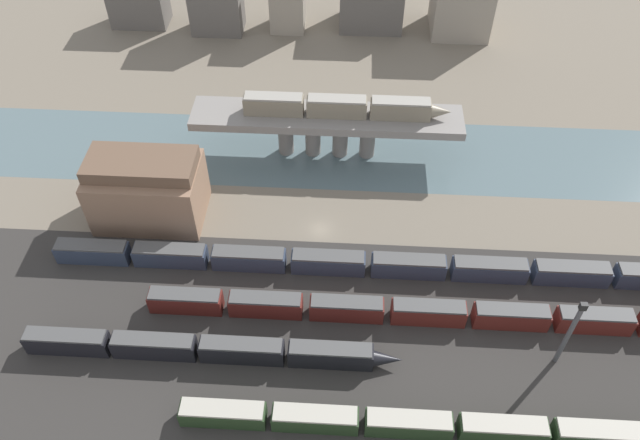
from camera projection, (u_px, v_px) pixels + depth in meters
ground_plane at (320, 230)px, 113.37m from camera, size 400.00×400.00×0.00m
railbed_yard at (312, 343)px, 96.96m from camera, size 280.00×42.00×0.01m
river_water at (326, 152)px, 128.08m from camera, size 320.00×21.97×0.01m
bridge at (327, 123)px, 122.56m from camera, size 53.02×9.25×9.72m
train_on_bridge at (344, 107)px, 119.47m from camera, size 39.92×3.14×3.90m
train_yard_near at (467, 427)px, 85.87m from camera, size 81.03×2.99×3.43m
train_yard_mid at (207, 349)px, 94.05m from camera, size 57.35×2.77×4.00m
train_yard_far at (478, 315)px, 98.29m from camera, size 106.44×2.89×3.93m
train_yard_outer at (377, 265)px, 105.36m from camera, size 111.77×3.00×3.81m
warehouse_building at (147, 189)px, 111.51m from camera, size 19.31×12.61×13.43m
signal_tower at (569, 333)px, 89.44m from camera, size 1.00×0.70×14.63m
city_block_far_left at (138, 1)px, 159.47m from camera, size 14.17×8.36×11.91m
city_block_right at (372, 0)px, 158.29m from camera, size 15.90×12.20×13.68m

